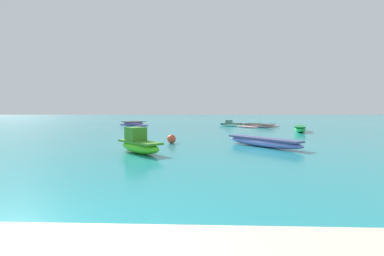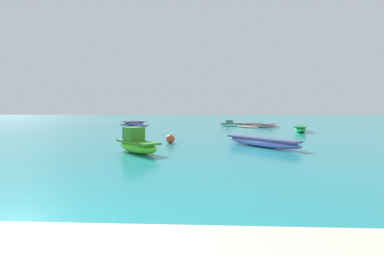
% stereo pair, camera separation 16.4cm
% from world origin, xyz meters
% --- Properties ---
extents(moored_boat_0, '(2.20, 2.23, 0.99)m').
position_xyz_m(moored_boat_0, '(-0.28, 7.51, 0.35)').
color(moored_boat_0, '#53DD26').
rests_on(moored_boat_0, ground_plane).
extents(moored_boat_1, '(3.01, 3.62, 0.41)m').
position_xyz_m(moored_boat_1, '(4.93, 9.47, 0.23)').
color(moored_boat_1, '#7B7DDA').
rests_on(moored_boat_1, ground_plane).
extents(moored_boat_2, '(4.46, 4.38, 0.38)m').
position_xyz_m(moored_boat_2, '(7.87, 23.87, 0.17)').
color(moored_boat_2, '#D88A8E').
rests_on(moored_boat_2, ground_plane).
extents(moored_boat_3, '(2.97, 3.75, 0.64)m').
position_xyz_m(moored_boat_3, '(5.56, 26.79, 0.21)').
color(moored_boat_3, '#84D5C1').
rests_on(moored_boat_3, ground_plane).
extents(moored_boat_4, '(3.85, 3.91, 0.52)m').
position_xyz_m(moored_boat_4, '(-5.49, 26.22, 0.25)').
color(moored_boat_4, '#9376C4').
rests_on(moored_boat_4, ground_plane).
extents(moored_boat_5, '(2.02, 3.50, 0.48)m').
position_xyz_m(moored_boat_5, '(9.93, 18.17, 0.27)').
color(moored_boat_5, '#2BE065').
rests_on(moored_boat_5, ground_plane).
extents(mooring_buoy_0, '(0.45, 0.45, 0.45)m').
position_xyz_m(mooring_buoy_0, '(0.63, 10.53, 0.22)').
color(mooring_buoy_0, '#E54C2D').
rests_on(mooring_buoy_0, ground_plane).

